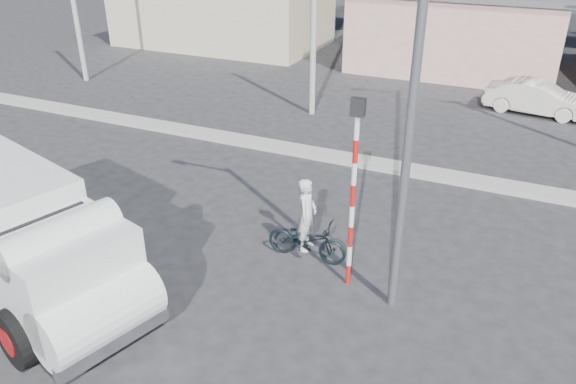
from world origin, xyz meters
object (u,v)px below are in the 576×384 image
at_px(truck, 23,240).
at_px(car_cream, 537,98).
at_px(traffic_pole, 354,181).
at_px(streetlight, 406,77).
at_px(cyclist, 307,226).
at_px(bicycle, 307,240).

distance_m(truck, car_cream, 19.89).
relative_size(traffic_pole, streetlight, 0.48).
bearing_deg(traffic_pole, streetlight, -17.73).
height_order(cyclist, streetlight, streetlight).
height_order(traffic_pole, streetlight, streetlight).
distance_m(truck, bicycle, 6.21).
distance_m(bicycle, streetlight, 5.03).
bearing_deg(cyclist, bicycle, -0.00).
distance_m(cyclist, streetlight, 4.69).
bearing_deg(bicycle, traffic_pole, -115.53).
distance_m(bicycle, cyclist, 0.39).
bearing_deg(bicycle, streetlight, -112.98).
height_order(truck, traffic_pole, traffic_pole).
height_order(truck, streetlight, streetlight).
relative_size(cyclist, car_cream, 0.45).
bearing_deg(traffic_pole, truck, -151.12).
bearing_deg(cyclist, car_cream, -19.51).
bearing_deg(car_cream, truck, 159.86).
distance_m(car_cream, streetlight, 15.39).
distance_m(truck, streetlight, 8.34).
bearing_deg(traffic_pole, bicycle, 156.18).
bearing_deg(traffic_pole, car_cream, 77.54).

